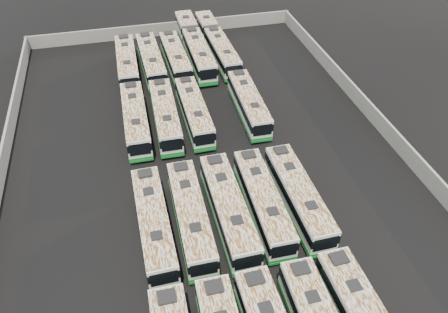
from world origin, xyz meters
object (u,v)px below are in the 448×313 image
Objects in this scene: bus_midfront_left at (191,216)px; bus_midfront_center at (228,209)px; bus_midback_left at (165,115)px; bus_midback_far_right at (249,104)px; bus_back_left at (151,61)px; bus_midfront_far_left at (154,224)px; bus_midfront_right at (263,201)px; bus_back_far_right at (217,43)px; bus_midback_far_left at (136,119)px; bus_back_center at (176,58)px; bus_midback_center at (194,112)px; bus_back_far_left at (127,63)px; bus_midfront_far_right at (298,196)px; bus_back_right at (195,45)px.

bus_midfront_center is (3.68, -0.07, 0.05)m from bus_midfront_left.
bus_midfront_center is 1.02× the size of bus_midback_left.
bus_midback_far_right is 18.05m from bus_back_left.
bus_midfront_right reaches higher than bus_midfront_far_left.
bus_midfront_far_left reaches higher than bus_back_far_right.
bus_midback_far_left is 14.47m from bus_midback_far_right.
bus_back_center is (-7.17, 14.51, 0.02)m from bus_midback_far_right.
bus_back_far_right is at bearing 67.05° from bus_midfront_far_left.
bus_midfront_center is at bearing -0.38° from bus_midfront_left.
bus_back_far_left is (-7.17, 14.73, 0.07)m from bus_midback_center.
bus_midfront_center is 1.03× the size of bus_midfront_far_right.
bus_back_far_right is at bearing 60.49° from bus_midback_left.
bus_midfront_far_right is 0.66× the size of bus_back_far_right.
bus_midfront_far_left is 14.39m from bus_midfront_far_right.
bus_midfront_left is 0.97× the size of bus_back_left.
bus_midfront_center is 32.71m from bus_back_far_left.
bus_back_far_right is (10.80, 17.99, -0.05)m from bus_midback_left.
bus_back_far_left is (-3.54, 14.73, 0.03)m from bus_midback_left.
bus_back_far_right is (10.84, 3.44, -0.09)m from bus_back_left.
bus_midback_center is (3.65, 17.11, -0.04)m from bus_midfront_left.
bus_midfront_far_left is 31.95m from bus_back_left.
bus_back_left is at bearing -163.56° from bus_back_far_right.
bus_midfront_right is at bearing -78.53° from bus_midback_center.
bus_midfront_center is at bearing -91.42° from bus_back_center.
bus_back_left is (3.62, 14.43, 0.03)m from bus_midback_far_left.
bus_midfront_far_left is 1.00× the size of bus_back_center.
bus_back_left is (-0.02, 31.65, 0.05)m from bus_midfront_left.
bus_midfront_left is 1.00× the size of bus_midfront_right.
bus_midfront_center is at bearing -111.06° from bus_midback_far_right.
bus_midfront_left is 0.98× the size of bus_back_far_left.
bus_midfront_right is 1.00× the size of bus_midfront_far_right.
bus_midfront_left is at bearing 178.62° from bus_midfront_center.
bus_back_right is at bearing 42.24° from bus_back_center.
bus_midfront_far_left is 1.01× the size of bus_midback_far_right.
bus_midback_center is at bearing 89.79° from bus_midfront_center.
bus_midfront_right is at bearing -65.51° from bus_midback_left.
bus_back_right reaches higher than bus_back_left.
bus_midback_far_right is 0.62× the size of bus_back_right.
bus_midfront_right reaches higher than bus_back_far_right.
bus_midback_far_left is at bearing -89.42° from bus_back_far_left.
bus_midfront_right is 18.42m from bus_midback_left.
bus_back_far_left reaches higher than bus_back_center.
bus_back_far_right is at bearing 67.83° from bus_midback_center.
bus_midfront_left reaches higher than bus_midback_far_right.
bus_midback_far_right is (3.60, 17.08, -0.03)m from bus_midfront_right.
bus_midfront_right is at bearing -97.06° from bus_back_far_right.
bus_back_far_right is at bearing 13.82° from bus_back_far_left.
bus_back_center is at bearing -136.27° from bus_back_right.
bus_midfront_far_left is 0.62× the size of bus_back_right.
bus_midback_far_right is at bearing 67.24° from bus_midfront_center.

